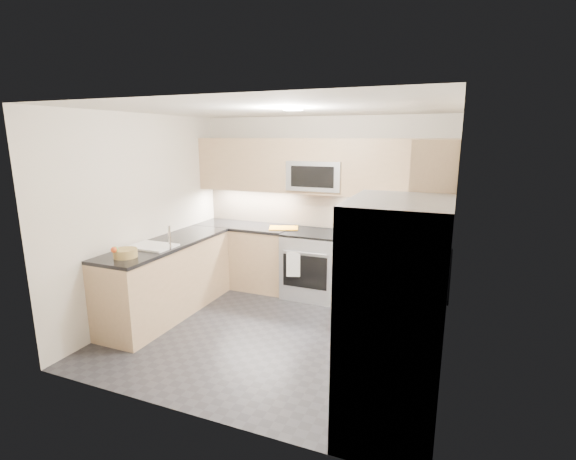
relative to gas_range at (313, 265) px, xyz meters
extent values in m
cube|color=#26252B|center=(0.00, -1.28, -0.46)|extent=(3.60, 3.20, 0.00)
cube|color=beige|center=(0.00, -1.28, 2.04)|extent=(3.60, 3.20, 0.02)
cube|color=beige|center=(0.00, 0.32, 0.79)|extent=(3.60, 0.02, 2.50)
cube|color=beige|center=(0.00, -2.88, 0.79)|extent=(3.60, 0.02, 2.50)
cube|color=beige|center=(-1.80, -1.28, 0.79)|extent=(0.02, 3.20, 2.50)
cube|color=beige|center=(1.80, -1.28, 0.79)|extent=(0.02, 3.20, 2.50)
cube|color=tan|center=(-1.09, 0.02, -0.01)|extent=(1.42, 0.60, 0.90)
cube|color=tan|center=(1.09, 0.02, -0.01)|extent=(1.42, 0.60, 0.90)
cube|color=tan|center=(1.50, -1.12, -0.01)|extent=(0.60, 1.70, 0.90)
cube|color=tan|center=(-1.50, -1.28, -0.01)|extent=(0.60, 2.00, 0.90)
cube|color=black|center=(-1.09, 0.02, 0.47)|extent=(1.42, 0.63, 0.04)
cube|color=black|center=(1.09, 0.02, 0.47)|extent=(1.42, 0.63, 0.04)
cube|color=black|center=(1.50, -1.12, 0.47)|extent=(0.63, 1.70, 0.04)
cube|color=black|center=(-1.50, -1.28, 0.47)|extent=(0.63, 2.00, 0.04)
cube|color=tan|center=(0.00, 0.15, 1.37)|extent=(3.60, 0.35, 0.75)
cube|color=tan|center=(1.62, -1.00, 1.37)|extent=(0.35, 1.95, 0.75)
cube|color=#C5AA8E|center=(0.00, 0.32, 0.74)|extent=(3.60, 0.01, 0.51)
cube|color=#C5AA8E|center=(1.80, -0.82, 0.74)|extent=(0.01, 2.30, 0.51)
cube|color=#9EA1A6|center=(0.00, 0.00, 0.00)|extent=(0.76, 0.65, 0.91)
cube|color=black|center=(0.00, 0.00, 0.46)|extent=(0.76, 0.65, 0.03)
cube|color=black|center=(0.00, -0.33, -0.01)|extent=(0.62, 0.02, 0.45)
cylinder|color=#B2B5BA|center=(0.00, -0.35, 0.26)|extent=(0.60, 0.02, 0.02)
cube|color=#9C9FA3|center=(0.00, 0.12, 1.24)|extent=(0.76, 0.40, 0.40)
cube|color=black|center=(0.00, -0.08, 1.24)|extent=(0.60, 0.01, 0.28)
cube|color=#929499|center=(1.45, -2.43, 0.45)|extent=(0.70, 0.90, 1.80)
cylinder|color=#B2B5BA|center=(1.08, -2.61, 0.49)|extent=(0.02, 0.02, 1.20)
cylinder|color=#B2B5BA|center=(1.08, -2.25, 0.49)|extent=(0.02, 0.02, 1.20)
cube|color=white|center=(-1.50, -1.53, 0.42)|extent=(0.52, 0.38, 0.16)
cylinder|color=silver|center=(-1.24, -1.53, 0.62)|extent=(0.03, 0.03, 0.28)
cylinder|color=#66B74E|center=(1.39, 0.06, 0.56)|extent=(0.31, 0.31, 0.15)
cube|color=orange|center=(-0.45, 0.02, 0.49)|extent=(0.48, 0.41, 0.01)
cylinder|color=#9F844A|center=(-1.48, -1.98, 0.53)|extent=(0.30, 0.30, 0.09)
sphere|color=#C03F15|center=(-1.50, -2.11, 0.60)|extent=(0.07, 0.07, 0.07)
sphere|color=#53AE4A|center=(-1.51, -2.09, 0.60)|extent=(0.07, 0.07, 0.07)
cube|color=silver|center=(-0.15, -0.37, 0.10)|extent=(0.18, 0.07, 0.35)
camera|label=1|loc=(1.80, -5.35, 1.77)|focal=26.00mm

